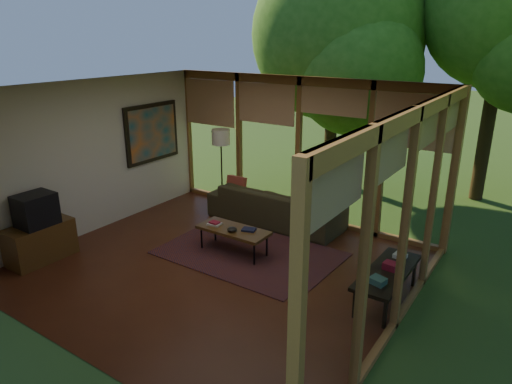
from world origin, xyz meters
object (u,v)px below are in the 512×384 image
Objects in this scene: floor_lamp at (221,142)px; side_console at (383,272)px; coffee_table at (233,231)px; sofa at (270,205)px; television at (36,210)px; media_cabinet at (40,242)px.

floor_lamp is 4.29m from side_console.
side_console reaches higher than coffee_table.
coffee_table is at bearing -46.93° from floor_lamp.
television reaches higher than sofa.
media_cabinet is 3.70m from floor_lamp.
sofa is at bearing 151.45° from side_console.
coffee_table is (2.39, 1.90, 0.09)m from media_cabinet.
coffee_table is (1.40, -1.50, -1.01)m from floor_lamp.
side_console is (2.71, -1.48, 0.07)m from sofa.
coffee_table is (2.37, 1.90, -0.46)m from television.
media_cabinet is at bearing -141.49° from coffee_table.
television is at bearing 0.00° from media_cabinet.
television is 0.39× the size of side_console.
sofa is 1.94× the size of coffee_table.
media_cabinet is 5.22m from side_console.
media_cabinet reaches higher than side_console.
sofa reaches higher than side_console.
television is at bearing 56.95° from sofa.
television reaches higher than media_cabinet.
television is 0.46× the size of coffee_table.
floor_lamp is at bearing 73.80° from media_cabinet.
sofa reaches higher than coffee_table.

